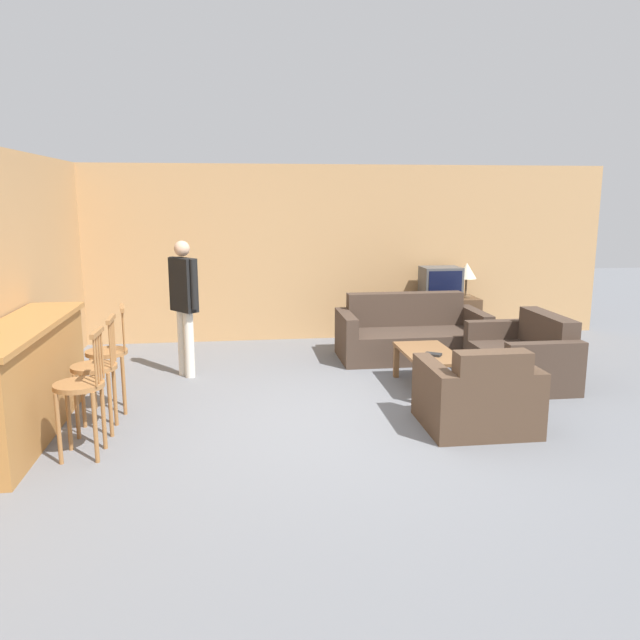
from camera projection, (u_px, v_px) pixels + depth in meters
name	position (u px, v px, depth m)	size (l,w,h in m)	color
ground_plane	(341.00, 423.00, 5.98)	(24.00, 24.00, 0.00)	slate
wall_back	(301.00, 253.00, 9.31)	(9.40, 0.08, 2.60)	tan
wall_left	(25.00, 276.00, 6.62)	(0.08, 8.69, 2.60)	tan
bar_counter	(25.00, 380.00, 5.58)	(0.55, 2.41, 1.03)	#A87038
bar_chair_near	(81.00, 392.00, 5.11)	(0.42, 0.42, 1.07)	#996638
bar_chair_mid	(96.00, 374.00, 5.65)	(0.42, 0.42, 1.07)	#996638
bar_chair_far	(109.00, 358.00, 6.20)	(0.48, 0.48, 1.07)	#996638
couch_far	(410.00, 336.00, 8.40)	(1.93, 0.94, 0.83)	#423328
armchair_near	(478.00, 398.00, 5.79)	(0.98, 0.90, 0.81)	#4C3828
loveseat_right	(524.00, 358.00, 7.28)	(0.87, 1.37, 0.80)	#423328
coffee_table	(428.00, 357.00, 6.98)	(0.56, 1.08, 0.43)	brown
tv_unit	(439.00, 319.00, 9.39)	(1.13, 0.55, 0.65)	#513823
tv	(441.00, 282.00, 9.28)	(0.57, 0.44, 0.46)	#4C4C4C
book_on_table	(433.00, 354.00, 6.79)	(0.21, 0.19, 0.03)	black
table_lamp	(467.00, 272.00, 9.30)	(0.29, 0.29, 0.52)	brown
person_by_window	(184.00, 300.00, 7.37)	(0.36, 0.40, 1.63)	silver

